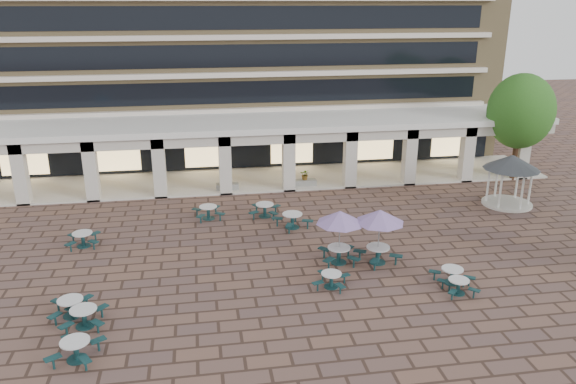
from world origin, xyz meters
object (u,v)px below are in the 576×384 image
(planter_left, at_px, (227,183))
(picnic_table_1, at_px, (84,316))
(picnic_table_2, at_px, (458,285))
(gazebo, at_px, (511,168))
(planter_right, at_px, (305,180))
(picnic_table_0, at_px, (71,306))

(planter_left, bearing_deg, picnic_table_1, -112.54)
(picnic_table_2, bearing_deg, gazebo, 51.92)
(picnic_table_1, bearing_deg, planter_right, 52.47)
(picnic_table_0, height_order, planter_right, planter_right)
(picnic_table_1, xyz_separation_m, planter_right, (11.87, 15.76, 0.03))
(picnic_table_2, height_order, planter_left, planter_left)
(picnic_table_1, height_order, planter_right, planter_right)
(planter_left, bearing_deg, picnic_table_2, -59.69)
(picnic_table_2, relative_size, planter_right, 1.02)
(picnic_table_0, distance_m, planter_left, 16.53)
(picnic_table_1, relative_size, picnic_table_2, 1.16)
(picnic_table_0, bearing_deg, picnic_table_1, -59.70)
(picnic_table_1, xyz_separation_m, gazebo, (23.72, 10.23, 1.93))
(picnic_table_0, relative_size, planter_right, 1.24)
(gazebo, xyz_separation_m, planter_right, (-11.85, 5.53, -1.90))
(picnic_table_0, xyz_separation_m, picnic_table_1, (0.66, -0.88, 0.01))
(planter_left, bearing_deg, picnic_table_0, -115.84)
(picnic_table_1, xyz_separation_m, picnic_table_2, (15.69, 0.11, -0.06))
(picnic_table_1, distance_m, planter_right, 19.73)
(picnic_table_0, distance_m, planter_right, 19.45)
(picnic_table_2, height_order, gazebo, gazebo)
(picnic_table_2, bearing_deg, planter_left, 120.69)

